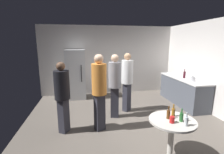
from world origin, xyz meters
The scene contains 17 objects.
ground_plane centered at (0.00, 0.00, -0.05)m, with size 5.20×5.20×0.10m, color #5B544C.
wall_back centered at (0.00, 2.63, 1.35)m, with size 5.32×0.06×2.70m, color silver.
wall_side_right centered at (2.63, 0.00, 1.35)m, with size 0.06×5.20×2.70m, color silver.
refrigerator centered at (-1.30, 2.20, 0.90)m, with size 0.70×0.68×1.80m.
kitchen_counter centered at (2.28, 0.95, 0.45)m, with size 0.64×2.04×0.90m.
kettle centered at (2.23, 0.45, 0.97)m, with size 0.24×0.17×0.18m.
wine_bottle_on_counter centered at (2.25, 0.90, 1.02)m, with size 0.08×0.08×0.31m.
foreground_table centered at (0.46, -1.48, 0.63)m, with size 0.80×0.80×0.73m.
beer_bottle_amber centered at (0.55, -1.36, 0.82)m, with size 0.06×0.06×0.23m.
beer_bottle_brown centered at (0.41, -1.43, 0.82)m, with size 0.06×0.06×0.23m.
beer_bottle_green centered at (0.58, -1.56, 0.82)m, with size 0.06×0.06×0.23m.
beer_bottle_clear centered at (0.56, -1.72, 0.82)m, with size 0.06×0.06×0.23m.
plastic_cup_red centered at (0.40, -1.58, 0.79)m, with size 0.08×0.08×0.11m, color red.
person_in_gray_shirt centered at (-0.20, 0.33, 1.03)m, with size 0.41×0.41×1.75m.
person_in_black_shirt centered at (-1.51, -0.23, 0.96)m, with size 0.47×0.47×1.64m.
person_in_orange_shirt centered at (-0.68, -0.29, 1.06)m, with size 0.45×0.45×1.80m.
person_in_white_shirt centered at (0.25, 0.69, 1.03)m, with size 0.48×0.48×1.76m.
Camera 1 is at (-1.03, -3.89, 2.04)m, focal length 26.30 mm.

